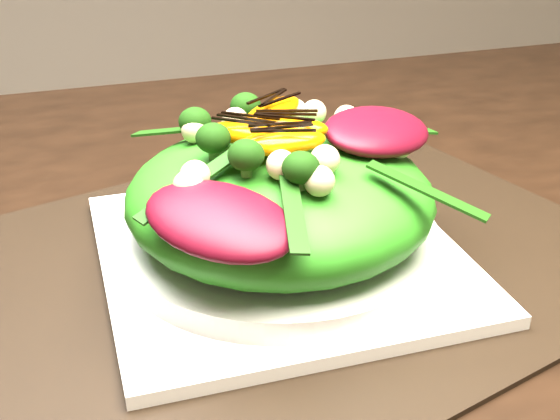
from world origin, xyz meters
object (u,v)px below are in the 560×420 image
object	(u,v)px
lettuce_mound	(280,196)
orange_segment	(265,125)
plate_base	(280,255)
salad_bowl	(280,239)
placemat	(280,263)
dining_table	(134,306)

from	to	relation	value
lettuce_mound	orange_segment	xyz separation A→B (m)	(-0.00, 0.02, 0.04)
plate_base	orange_segment	world-z (taller)	orange_segment
salad_bowl	orange_segment	xyz separation A→B (m)	(-0.00, 0.02, 0.08)
plate_base	lettuce_mound	xyz separation A→B (m)	(0.00, 0.00, 0.05)
placemat	lettuce_mound	xyz separation A→B (m)	(0.00, -0.00, 0.05)
dining_table	salad_bowl	distance (m)	0.11
dining_table	salad_bowl	bearing A→B (deg)	-5.27
plate_base	salad_bowl	world-z (taller)	salad_bowl
dining_table	placemat	distance (m)	0.11
placemat	lettuce_mound	size ratio (longest dim) A/B	2.27
dining_table	orange_segment	world-z (taller)	dining_table
placemat	plate_base	size ratio (longest dim) A/B	1.94
plate_base	salad_bowl	bearing A→B (deg)	0.00
dining_table	lettuce_mound	world-z (taller)	dining_table
dining_table	placemat	size ratio (longest dim) A/B	3.33
placemat	salad_bowl	world-z (taller)	salad_bowl
placemat	plate_base	distance (m)	0.01
placemat	lettuce_mound	world-z (taller)	lettuce_mound
placemat	lettuce_mound	distance (m)	0.05
placemat	salad_bowl	bearing A→B (deg)	-90.00
placemat	salad_bowl	distance (m)	0.02
lettuce_mound	plate_base	bearing A→B (deg)	0.00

